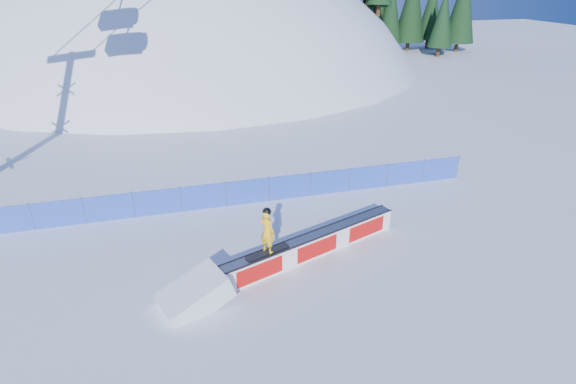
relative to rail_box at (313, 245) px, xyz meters
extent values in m
plane|color=white|center=(-1.57, 0.36, -0.45)|extent=(160.00, 160.00, 0.00)
sphere|color=white|center=(-1.57, 42.36, -18.45)|extent=(64.00, 64.00, 64.00)
cylinder|color=#332314|center=(20.65, 41.42, 5.15)|extent=(0.50, 0.50, 1.40)
cylinder|color=#332314|center=(21.69, 39.73, 3.96)|extent=(0.50, 0.50, 1.40)
cylinder|color=#332314|center=(22.01, 44.82, 3.64)|extent=(0.50, 0.50, 1.40)
cylinder|color=#332314|center=(23.02, 40.01, 2.49)|extent=(0.50, 0.50, 1.40)
cylinder|color=#332314|center=(26.83, 37.36, 0.15)|extent=(0.50, 0.50, 1.40)
cone|color=black|center=(26.83, 37.36, 5.15)|extent=(3.87, 3.87, 8.80)
cylinder|color=#332314|center=(28.32, 42.90, 0.15)|extent=(0.50, 0.50, 1.40)
cone|color=black|center=(28.32, 42.90, 4.04)|extent=(2.90, 2.90, 6.58)
cylinder|color=#332314|center=(28.69, 42.21, 0.15)|extent=(0.50, 0.50, 1.40)
cone|color=black|center=(28.69, 42.21, 4.68)|extent=(3.46, 3.46, 7.86)
cylinder|color=#332314|center=(32.09, 38.08, 0.15)|extent=(0.50, 0.50, 1.40)
cone|color=black|center=(32.09, 38.08, 5.30)|extent=(4.01, 4.01, 9.11)
cylinder|color=#332314|center=(32.58, 41.15, 0.15)|extent=(0.50, 0.50, 1.40)
cone|color=black|center=(32.58, 41.15, 4.26)|extent=(3.09, 3.09, 7.02)
cylinder|color=#332314|center=(35.44, 42.39, 0.15)|extent=(0.50, 0.50, 1.40)
cone|color=black|center=(35.44, 42.39, 5.60)|extent=(4.27, 4.27, 9.70)
cube|color=blue|center=(-1.57, 4.86, 0.15)|extent=(22.00, 0.03, 1.20)
cylinder|color=#394567|center=(-10.57, 4.86, 0.20)|extent=(0.05, 0.05, 1.30)
cylinder|color=#394567|center=(-8.57, 4.86, 0.20)|extent=(0.05, 0.05, 1.30)
cylinder|color=#394567|center=(-6.57, 4.86, 0.20)|extent=(0.05, 0.05, 1.30)
cylinder|color=#394567|center=(-4.57, 4.86, 0.20)|extent=(0.05, 0.05, 1.30)
cylinder|color=#394567|center=(-2.57, 4.86, 0.20)|extent=(0.05, 0.05, 1.30)
cylinder|color=#394567|center=(-0.57, 4.86, 0.20)|extent=(0.05, 0.05, 1.30)
cylinder|color=#394567|center=(1.43, 4.86, 0.20)|extent=(0.05, 0.05, 1.30)
cylinder|color=#394567|center=(3.43, 4.86, 0.20)|extent=(0.05, 0.05, 1.30)
cylinder|color=#394567|center=(5.43, 4.86, 0.20)|extent=(0.05, 0.05, 1.30)
cylinder|color=#394567|center=(7.43, 4.86, 0.20)|extent=(0.05, 0.05, 1.30)
cylinder|color=#394567|center=(9.43, 4.86, 0.20)|extent=(0.05, 0.05, 1.30)
cube|color=white|center=(0.00, 0.00, -0.02)|extent=(7.38, 3.01, 0.86)
cube|color=gray|center=(0.00, 0.00, 0.43)|extent=(7.32, 3.01, 0.04)
cube|color=black|center=(0.08, -0.24, 0.44)|extent=(7.23, 2.59, 0.06)
cube|color=black|center=(-0.08, 0.24, 0.44)|extent=(7.23, 2.59, 0.06)
cube|color=red|center=(0.08, -0.23, -0.02)|extent=(6.87, 2.45, 0.65)
cube|color=red|center=(-0.08, 0.23, -0.02)|extent=(6.87, 2.45, 0.65)
cube|color=black|center=(-1.90, -0.67, 0.48)|extent=(1.66, 0.84, 0.03)
imported|color=yellow|center=(-1.90, -0.67, 1.30)|extent=(0.65, 0.70, 1.61)
sphere|color=black|center=(-1.90, -0.67, 2.05)|extent=(0.30, 0.30, 0.30)
camera|label=1|loc=(-4.65, -13.45, 9.15)|focal=28.00mm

